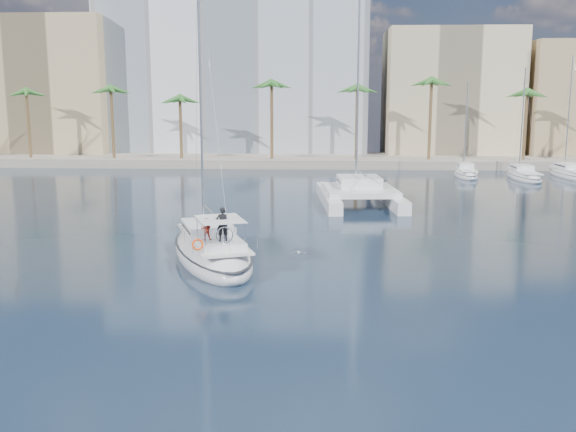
{
  "coord_description": "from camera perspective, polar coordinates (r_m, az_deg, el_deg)",
  "views": [
    {
      "loc": [
        1.93,
        -33.48,
        9.54
      ],
      "look_at": [
        0.14,
        1.5,
        3.13
      ],
      "focal_mm": 40.0,
      "sensor_mm": 36.0,
      "label": 1
    }
  ],
  "objects": [
    {
      "name": "palm_left",
      "position": [
        97.36,
        -19.04,
        10.26
      ],
      "size": [
        3.6,
        3.6,
        12.3
      ],
      "color": "brown",
      "rests_on": "ground"
    },
    {
      "name": "catamaran",
      "position": [
        59.52,
        6.35,
        2.24
      ],
      "size": [
        7.97,
        14.25,
        19.82
      ],
      "rotation": [
        0.0,
        0.0,
        0.08
      ],
      "color": "silver",
      "rests_on": "ground"
    },
    {
      "name": "palm_right",
      "position": [
        96.0,
        22.82,
        10.02
      ],
      "size": [
        3.6,
        3.6,
        12.3
      ],
      "color": "brown",
      "rests_on": "ground"
    },
    {
      "name": "main_sloop",
      "position": [
        38.83,
        -6.79,
        -3.07
      ],
      "size": [
        8.2,
        13.33,
        18.88
      ],
      "rotation": [
        0.0,
        0.0,
        0.35
      ],
      "color": "silver",
      "rests_on": "ground"
    },
    {
      "name": "seagull",
      "position": [
        38.67,
        0.93,
        -3.26
      ],
      "size": [
        0.97,
        0.42,
        0.18
      ],
      "color": "silver",
      "rests_on": "ground"
    },
    {
      "name": "building_modern",
      "position": [
        107.48,
        -4.63,
        12.72
      ],
      "size": [
        42.0,
        16.0,
        28.0
      ],
      "primitive_type": "cube",
      "color": "silver",
      "rests_on": "ground"
    },
    {
      "name": "building_tan_left",
      "position": [
        111.51,
        -20.63,
        10.48
      ],
      "size": [
        22.0,
        14.0,
        22.0
      ],
      "primitive_type": "cube",
      "color": "tan",
      "rests_on": "ground"
    },
    {
      "name": "quay",
      "position": [
        94.92,
        1.76,
        4.97
      ],
      "size": [
        120.0,
        14.0,
        1.2
      ],
      "primitive_type": "cube",
      "color": "gray",
      "rests_on": "ground"
    },
    {
      "name": "moored_yacht_a",
      "position": [
        83.04,
        15.51,
        3.4
      ],
      "size": [
        3.37,
        9.52,
        11.9
      ],
      "primitive_type": null,
      "rotation": [
        0.0,
        0.0,
        -0.07
      ],
      "color": "silver",
      "rests_on": "ground"
    },
    {
      "name": "ground",
      "position": [
        34.87,
        -0.35,
        -5.5
      ],
      "size": [
        160.0,
        160.0,
        0.0
      ],
      "primitive_type": "plane",
      "color": "black",
      "rests_on": "ground"
    },
    {
      "name": "palm_centre",
      "position": [
        90.51,
        1.74,
        10.84
      ],
      "size": [
        3.6,
        3.6,
        12.3
      ],
      "color": "brown",
      "rests_on": "ground"
    },
    {
      "name": "moored_yacht_c",
      "position": [
        86.8,
        23.93,
        3.18
      ],
      "size": [
        3.98,
        12.33,
        15.54
      ],
      "primitive_type": null,
      "rotation": [
        0.0,
        0.0,
        0.03
      ],
      "color": "silver",
      "rests_on": "ground"
    },
    {
      "name": "moored_yacht_b",
      "position": [
        82.79,
        20.21,
        3.12
      ],
      "size": [
        3.32,
        10.83,
        13.72
      ],
      "primitive_type": null,
      "rotation": [
        0.0,
        0.0,
        -0.02
      ],
      "color": "silver",
      "rests_on": "ground"
    },
    {
      "name": "building_beige",
      "position": [
        105.41,
        14.14,
        10.32
      ],
      "size": [
        20.0,
        14.0,
        20.0
      ],
      "primitive_type": "cube",
      "color": "#C7B58F",
      "rests_on": "ground"
    }
  ]
}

